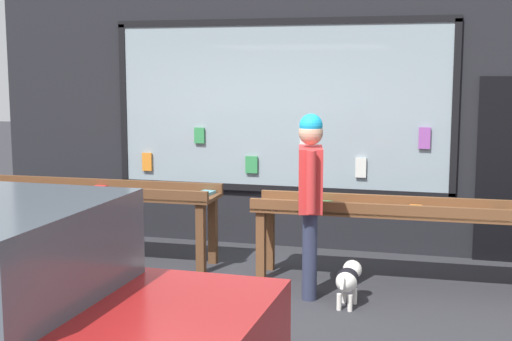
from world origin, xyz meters
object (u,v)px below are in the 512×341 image
object	(u,v)px
person_browsing	(310,190)
display_table_right	(397,216)
display_table_left	(92,197)
small_dog	(348,279)

from	to	relation	value
person_browsing	display_table_right	bearing A→B (deg)	-62.08
display_table_left	display_table_right	xyz separation A→B (m)	(3.42, -0.00, -0.03)
display_table_left	person_browsing	xyz separation A→B (m)	(2.65, -0.65, 0.31)
display_table_right	person_browsing	distance (m)	1.06
display_table_left	small_dog	size ratio (longest dim) A/B	5.21
display_table_right	person_browsing	size ratio (longest dim) A/B	1.67
person_browsing	small_dog	size ratio (longest dim) A/B	3.12
display_table_right	small_dog	bearing A→B (deg)	-114.46
display_table_left	display_table_right	bearing A→B (deg)	-0.01
display_table_right	person_browsing	xyz separation A→B (m)	(-0.77, -0.65, 0.34)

